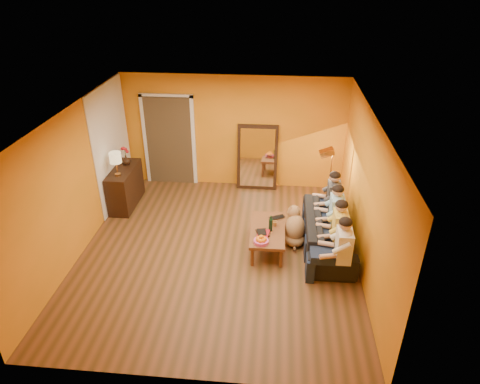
# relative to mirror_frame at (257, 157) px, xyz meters

# --- Properties ---
(room_shell) EXTENTS (5.00, 5.50, 2.60)m
(room_shell) POSITION_rel_mirror_frame_xyz_m (-0.55, -2.26, 0.54)
(room_shell) COLOR brown
(room_shell) RESTS_ON ground
(white_accent) EXTENTS (0.02, 1.90, 2.58)m
(white_accent) POSITION_rel_mirror_frame_xyz_m (-3.04, -0.88, 0.54)
(white_accent) COLOR white
(white_accent) RESTS_ON wall_left
(doorway_recess) EXTENTS (1.06, 0.30, 2.10)m
(doorway_recess) POSITION_rel_mirror_frame_xyz_m (-2.05, 0.20, 0.29)
(doorway_recess) COLOR #3F2D19
(doorway_recess) RESTS_ON floor
(door_jamb_left) EXTENTS (0.08, 0.06, 2.20)m
(door_jamb_left) POSITION_rel_mirror_frame_xyz_m (-2.62, 0.08, 0.29)
(door_jamb_left) COLOR white
(door_jamb_left) RESTS_ON wall_back
(door_jamb_right) EXTENTS (0.08, 0.06, 2.20)m
(door_jamb_right) POSITION_rel_mirror_frame_xyz_m (-1.48, 0.08, 0.29)
(door_jamb_right) COLOR white
(door_jamb_right) RESTS_ON wall_back
(door_header) EXTENTS (1.22, 0.06, 0.08)m
(door_header) POSITION_rel_mirror_frame_xyz_m (-2.05, 0.08, 1.36)
(door_header) COLOR white
(door_header) RESTS_ON wall_back
(mirror_frame) EXTENTS (0.92, 0.27, 1.51)m
(mirror_frame) POSITION_rel_mirror_frame_xyz_m (0.00, 0.00, 0.00)
(mirror_frame) COLOR black
(mirror_frame) RESTS_ON floor
(mirror_glass) EXTENTS (0.78, 0.21, 1.35)m
(mirror_glass) POSITION_rel_mirror_frame_xyz_m (0.00, -0.04, 0.00)
(mirror_glass) COLOR white
(mirror_glass) RESTS_ON mirror_frame
(sideboard) EXTENTS (0.44, 1.18, 0.85)m
(sideboard) POSITION_rel_mirror_frame_xyz_m (-2.79, -1.08, -0.34)
(sideboard) COLOR black
(sideboard) RESTS_ON floor
(table_lamp) EXTENTS (0.24, 0.24, 0.51)m
(table_lamp) POSITION_rel_mirror_frame_xyz_m (-2.79, -1.38, 0.34)
(table_lamp) COLOR beige
(table_lamp) RESTS_ON sideboard
(sofa) EXTENTS (2.17, 0.85, 0.63)m
(sofa) POSITION_rel_mirror_frame_xyz_m (1.45, -2.23, -0.44)
(sofa) COLOR black
(sofa) RESTS_ON floor
(coffee_table) EXTENTS (0.63, 1.23, 0.42)m
(coffee_table) POSITION_rel_mirror_frame_xyz_m (0.34, -2.42, -0.55)
(coffee_table) COLOR brown
(coffee_table) RESTS_ON floor
(floor_lamp) EXTENTS (0.32, 0.27, 1.44)m
(floor_lamp) POSITION_rel_mirror_frame_xyz_m (1.55, -1.03, -0.04)
(floor_lamp) COLOR #CB873B
(floor_lamp) RESTS_ON floor
(dog) EXTENTS (0.60, 0.73, 0.74)m
(dog) POSITION_rel_mirror_frame_xyz_m (0.85, -2.19, -0.39)
(dog) COLOR #AE874E
(dog) RESTS_ON floor
(person_far_left) EXTENTS (0.70, 0.44, 1.22)m
(person_far_left) POSITION_rel_mirror_frame_xyz_m (1.58, -3.23, -0.15)
(person_far_left) COLOR beige
(person_far_left) RESTS_ON sofa
(person_mid_left) EXTENTS (0.70, 0.44, 1.22)m
(person_mid_left) POSITION_rel_mirror_frame_xyz_m (1.58, -2.68, -0.15)
(person_mid_left) COLOR gold
(person_mid_left) RESTS_ON sofa
(person_mid_right) EXTENTS (0.70, 0.44, 1.22)m
(person_mid_right) POSITION_rel_mirror_frame_xyz_m (1.58, -2.13, -0.15)
(person_mid_right) COLOR #92C2E2
(person_mid_right) RESTS_ON sofa
(person_far_right) EXTENTS (0.70, 0.44, 1.22)m
(person_far_right) POSITION_rel_mirror_frame_xyz_m (1.58, -1.58, -0.15)
(person_far_right) COLOR #303035
(person_far_right) RESTS_ON sofa
(fruit_bowl) EXTENTS (0.26, 0.26, 0.16)m
(fruit_bowl) POSITION_rel_mirror_frame_xyz_m (0.24, -2.87, -0.26)
(fruit_bowl) COLOR #DE4EA2
(fruit_bowl) RESTS_ON coffee_table
(wine_bottle) EXTENTS (0.07, 0.07, 0.31)m
(wine_bottle) POSITION_rel_mirror_frame_xyz_m (0.39, -2.47, -0.18)
(wine_bottle) COLOR black
(wine_bottle) RESTS_ON coffee_table
(tumbler) EXTENTS (0.12, 0.12, 0.09)m
(tumbler) POSITION_rel_mirror_frame_xyz_m (0.46, -2.30, -0.30)
(tumbler) COLOR #B27F3F
(tumbler) RESTS_ON coffee_table
(laptop) EXTENTS (0.36, 0.31, 0.02)m
(laptop) POSITION_rel_mirror_frame_xyz_m (0.52, -2.07, -0.33)
(laptop) COLOR black
(laptop) RESTS_ON coffee_table
(book_lower) EXTENTS (0.28, 0.32, 0.02)m
(book_lower) POSITION_rel_mirror_frame_xyz_m (0.16, -2.62, -0.33)
(book_lower) COLOR black
(book_lower) RESTS_ON coffee_table
(book_mid) EXTENTS (0.24, 0.30, 0.02)m
(book_mid) POSITION_rel_mirror_frame_xyz_m (0.17, -2.61, -0.30)
(book_mid) COLOR #B3141E
(book_mid) RESTS_ON book_lower
(book_upper) EXTENTS (0.19, 0.23, 0.02)m
(book_upper) POSITION_rel_mirror_frame_xyz_m (0.16, -2.63, -0.28)
(book_upper) COLOR black
(book_upper) RESTS_ON book_mid
(vase) EXTENTS (0.19, 0.19, 0.20)m
(vase) POSITION_rel_mirror_frame_xyz_m (-2.79, -0.83, 0.19)
(vase) COLOR black
(vase) RESTS_ON sideboard
(flowers) EXTENTS (0.17, 0.17, 0.42)m
(flowers) POSITION_rel_mirror_frame_xyz_m (-2.79, -0.83, 0.42)
(flowers) COLOR #B3141E
(flowers) RESTS_ON vase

